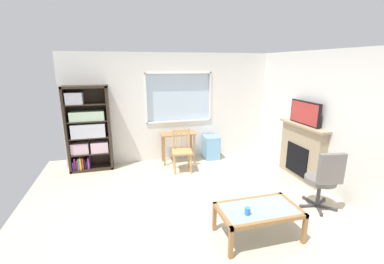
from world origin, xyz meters
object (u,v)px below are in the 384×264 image
object	(u,v)px
desk_under_window	(178,139)
office_chair	(324,178)
wooden_chair	(182,150)
bookshelf	(88,129)
tv	(305,113)
plastic_drawer_unit	(211,147)
coffee_table	(259,212)
sippy_cup	(247,211)
fireplace	(301,151)

from	to	relation	value
desk_under_window	office_chair	distance (m)	3.18
wooden_chair	office_chair	xyz separation A→B (m)	(1.79, -2.13, 0.09)
bookshelf	wooden_chair	bearing A→B (deg)	-17.83
tv	bookshelf	bearing A→B (deg)	159.13
tv	plastic_drawer_unit	bearing A→B (deg)	131.92
plastic_drawer_unit	tv	bearing A→B (deg)	-48.08
tv	coffee_table	xyz separation A→B (m)	(-1.76, -1.50, -0.98)
plastic_drawer_unit	sippy_cup	size ratio (longest dim) A/B	6.28
wooden_chair	tv	size ratio (longest dim) A/B	1.11
office_chair	coffee_table	bearing A→B (deg)	-165.50
sippy_cup	office_chair	bearing A→B (deg)	15.68
wooden_chair	bookshelf	bearing A→B (deg)	162.17
sippy_cup	coffee_table	bearing A→B (deg)	22.66
plastic_drawer_unit	office_chair	world-z (taller)	office_chair
desk_under_window	tv	distance (m)	2.77
tv	sippy_cup	distance (m)	2.68
desk_under_window	wooden_chair	world-z (taller)	wooden_chair
wooden_chair	tv	bearing A→B (deg)	-23.39
wooden_chair	fireplace	world-z (taller)	fireplace
bookshelf	tv	bearing A→B (deg)	-20.87
fireplace	office_chair	world-z (taller)	fireplace
bookshelf	desk_under_window	distance (m)	1.99
wooden_chair	sippy_cup	bearing A→B (deg)	-84.10
coffee_table	bookshelf	bearing A→B (deg)	127.94
coffee_table	sippy_cup	size ratio (longest dim) A/B	12.00
office_chair	wooden_chair	bearing A→B (deg)	130.05
desk_under_window	wooden_chair	size ratio (longest dim) A/B	0.90
bookshelf	office_chair	bearing A→B (deg)	-36.46
desk_under_window	wooden_chair	bearing A→B (deg)	-93.12
office_chair	sippy_cup	xyz separation A→B (m)	(-1.53, -0.43, -0.08)
coffee_table	sippy_cup	bearing A→B (deg)	-157.34
wooden_chair	sippy_cup	xyz separation A→B (m)	(0.26, -2.56, 0.01)
tv	sippy_cup	xyz separation A→B (m)	(-1.98, -1.59, -0.88)
desk_under_window	fireplace	size ratio (longest dim) A/B	0.64
bookshelf	office_chair	world-z (taller)	bookshelf
desk_under_window	fireplace	bearing A→B (deg)	-33.62
office_chair	plastic_drawer_unit	bearing A→B (deg)	108.99
fireplace	sippy_cup	distance (m)	2.55
office_chair	sippy_cup	size ratio (longest dim) A/B	11.11
plastic_drawer_unit	fireplace	xyz separation A→B (m)	(1.39, -1.53, 0.28)
desk_under_window	fireplace	xyz separation A→B (m)	(2.23, -1.48, -0.01)
bookshelf	coffee_table	distance (m)	3.96
bookshelf	office_chair	distance (m)	4.64
bookshelf	fireplace	xyz separation A→B (m)	(4.19, -1.59, -0.35)
bookshelf	sippy_cup	world-z (taller)	bookshelf
plastic_drawer_unit	tv	distance (m)	2.32
plastic_drawer_unit	fireplace	world-z (taller)	fireplace
bookshelf	office_chair	xyz separation A→B (m)	(3.72, -2.75, -0.35)
desk_under_window	tv	bearing A→B (deg)	-33.84
wooden_chair	sippy_cup	size ratio (longest dim) A/B	10.00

